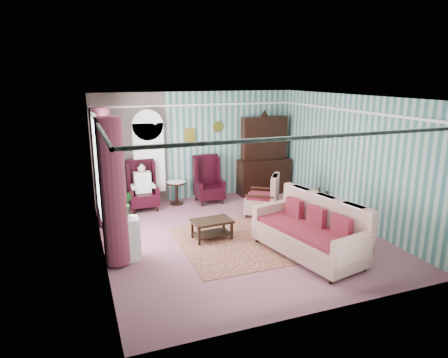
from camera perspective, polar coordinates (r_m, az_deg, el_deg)
name	(u,v)px	position (r m, az deg, el deg)	size (l,w,h in m)	color
floor	(239,236)	(8.56, 2.15, -8.14)	(6.00, 6.00, 0.00)	#854D56
room_shell	(208,143)	(7.95, -2.32, 5.17)	(5.53, 6.02, 2.91)	#3B6C69
bookcase	(149,163)	(10.49, -10.68, 2.30)	(0.80, 0.28, 2.24)	silver
dresser_hutch	(264,153)	(11.36, 5.78, 3.73)	(1.50, 0.56, 2.36)	black
wingback_left	(143,186)	(10.20, -11.55, -0.96)	(0.76, 0.80, 1.25)	black
wingback_right	(209,180)	(10.59, -2.17, -0.09)	(0.76, 0.80, 1.25)	black
seated_woman	(143,187)	(10.20, -11.54, -1.15)	(0.44, 0.40, 1.18)	silver
round_side_table	(177,193)	(10.59, -6.78, -2.01)	(0.50, 0.50, 0.60)	black
nest_table	(316,200)	(10.33, 12.96, -2.89)	(0.45, 0.38, 0.54)	black
plant_stand	(124,240)	(7.59, -14.06, -8.40)	(0.55, 0.35, 0.80)	white
rug	(258,239)	(8.42, 4.86, -8.54)	(3.20, 2.60, 0.01)	#46171D
sofa	(308,229)	(7.65, 11.91, -7.03)	(2.25, 0.88, 1.06)	beige
floral_armchair	(262,195)	(9.70, 5.42, -2.36)	(0.83, 0.74, 0.98)	beige
coffee_table	(212,229)	(8.35, -1.74, -7.21)	(0.82, 0.51, 0.42)	black
potted_plant_a	(117,209)	(7.27, -15.06, -4.23)	(0.40, 0.35, 0.45)	#1B4916
potted_plant_b	(125,204)	(7.49, -13.94, -3.49)	(0.26, 0.21, 0.47)	#254D18
potted_plant_c	(116,209)	(7.44, -15.19, -4.17)	(0.20, 0.20, 0.36)	#164818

